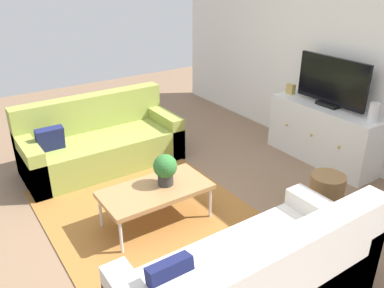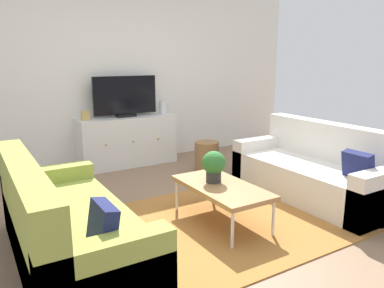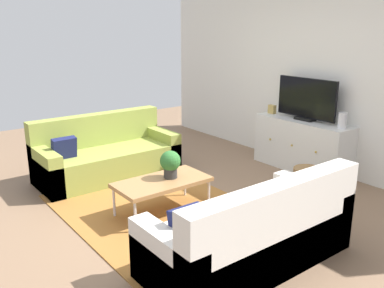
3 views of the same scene
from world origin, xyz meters
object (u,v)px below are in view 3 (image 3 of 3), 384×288
(tv_console, at_px, (302,145))
(mantel_clock, at_px, (272,109))
(couch_right_side, at_px, (255,237))
(potted_plant, at_px, (170,163))
(coffee_table, at_px, (162,183))
(wicker_basket, at_px, (307,186))
(couch_left_side, at_px, (105,156))
(flat_screen_tv, at_px, (306,99))
(glass_vase, at_px, (342,121))

(tv_console, relative_size, mantel_clock, 11.13)
(couch_right_side, relative_size, potted_plant, 6.08)
(coffee_table, distance_m, wicker_basket, 1.70)
(couch_left_side, distance_m, couch_right_side, 2.88)
(couch_right_side, height_order, coffee_table, couch_right_side)
(couch_left_side, relative_size, flat_screen_tv, 1.98)
(wicker_basket, bearing_deg, glass_vase, 102.77)
(couch_left_side, bearing_deg, tv_console, 57.81)
(flat_screen_tv, bearing_deg, couch_right_side, -60.02)
(couch_left_side, relative_size, coffee_table, 1.82)
(couch_right_side, bearing_deg, mantel_clock, 129.89)
(couch_right_side, bearing_deg, glass_vase, 108.14)
(potted_plant, bearing_deg, wicker_basket, 58.89)
(coffee_table, height_order, glass_vase, glass_vase)
(coffee_table, xyz_separation_m, potted_plant, (-0.01, 0.12, 0.20))
(couch_right_side, distance_m, wicker_basket, 1.56)
(couch_right_side, distance_m, glass_vase, 2.56)
(couch_left_side, relative_size, mantel_clock, 14.55)
(glass_vase, distance_m, wicker_basket, 1.13)
(coffee_table, distance_m, potted_plant, 0.24)
(coffee_table, bearing_deg, flat_screen_tv, 89.99)
(couch_left_side, height_order, tv_console, couch_left_side)
(wicker_basket, bearing_deg, couch_right_side, -68.60)
(glass_vase, relative_size, mantel_clock, 1.61)
(couch_left_side, xyz_separation_m, coffee_table, (1.49, -0.03, 0.08))
(coffee_table, distance_m, flat_screen_tv, 2.52)
(coffee_table, height_order, wicker_basket, wicker_basket)
(couch_right_side, bearing_deg, potted_plant, 176.48)
(couch_left_side, distance_m, mantel_clock, 2.59)
(flat_screen_tv, bearing_deg, potted_plant, -90.31)
(couch_left_side, xyz_separation_m, flat_screen_tv, (1.49, 2.39, 0.75))
(couch_right_side, relative_size, mantel_clock, 14.55)
(couch_left_side, relative_size, potted_plant, 6.08)
(glass_vase, bearing_deg, couch_right_side, -71.86)
(couch_left_side, distance_m, glass_vase, 3.22)
(flat_screen_tv, xyz_separation_m, wicker_basket, (0.81, -0.94, -0.81))
(couch_left_side, relative_size, glass_vase, 9.05)
(wicker_basket, bearing_deg, flat_screen_tv, 130.77)
(couch_left_side, bearing_deg, coffee_table, -1.31)
(coffee_table, relative_size, tv_console, 0.72)
(couch_left_side, xyz_separation_m, potted_plant, (1.48, 0.09, 0.28))
(coffee_table, xyz_separation_m, tv_console, (0.00, 2.41, 0.01))
(couch_right_side, xyz_separation_m, potted_plant, (-1.39, 0.09, 0.28))
(tv_console, bearing_deg, coffee_table, -90.01)
(mantel_clock, height_order, wicker_basket, mantel_clock)
(potted_plant, xyz_separation_m, wicker_basket, (0.83, 1.37, -0.34))
(couch_left_side, bearing_deg, glass_vase, 48.54)
(glass_vase, relative_size, wicker_basket, 0.48)
(flat_screen_tv, bearing_deg, glass_vase, -1.90)
(coffee_table, bearing_deg, couch_right_side, 1.42)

